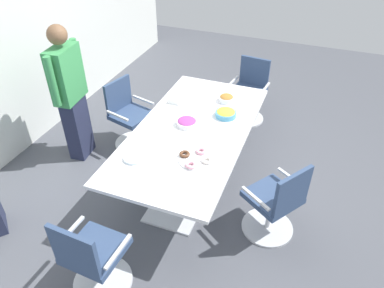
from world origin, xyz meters
name	(u,v)px	position (x,y,z in m)	size (l,w,h in m)	color
ground_plane	(192,180)	(0.00, 0.00, -0.01)	(10.00, 10.00, 0.01)	#4C4F56
back_wall	(4,44)	(0.00, 2.40, 1.40)	(8.00, 0.10, 2.80)	silver
conference_table	(192,139)	(0.00, 0.00, 0.63)	(2.40, 1.20, 0.75)	white
office_chair_0	(249,94)	(1.65, -0.27, 0.41)	(0.60, 0.60, 0.91)	silver
office_chair_1	(129,118)	(0.43, 1.07, 0.41)	(0.66, 0.66, 0.91)	silver
office_chair_2	(93,259)	(-1.65, 0.27, 0.41)	(0.57, 0.57, 0.91)	silver
office_chair_3	(276,204)	(-0.45, -1.06, 0.41)	(0.75, 0.75, 0.91)	silver
person_standing_1	(70,93)	(-0.02, 1.56, 0.91)	(0.61, 0.26, 1.74)	#232842
snack_bowl_candy_mix	(187,122)	(0.06, 0.09, 0.79)	(0.24, 0.24, 0.08)	white
snack_bowl_chips_yellow	(226,113)	(0.40, -0.27, 0.79)	(0.24, 0.24, 0.09)	#4C9EC6
snack_bowl_pretzels	(226,98)	(0.73, -0.18, 0.80)	(0.18, 0.18, 0.10)	white
donut_platter	(196,158)	(-0.48, -0.22, 0.77)	(0.35, 0.35, 0.04)	white
plate_stack	(134,158)	(-0.70, 0.35, 0.77)	(0.20, 0.20, 0.03)	white
napkin_pile	(176,100)	(0.49, 0.40, 0.78)	(0.14, 0.14, 0.06)	white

